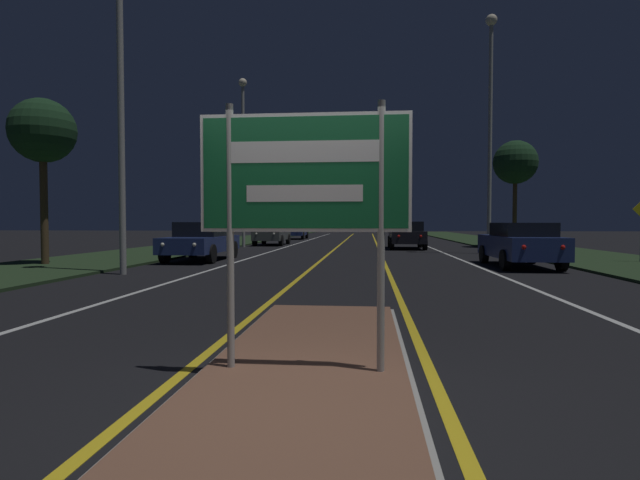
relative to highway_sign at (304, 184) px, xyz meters
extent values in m
plane|color=black|center=(0.00, -0.75, -1.81)|extent=(160.00, 160.00, 0.00)
cube|color=#999993|center=(0.00, 0.00, -1.79)|extent=(2.01, 7.13, 0.05)
cube|color=brown|center=(0.00, 0.00, -1.76)|extent=(1.89, 7.01, 0.10)
cube|color=#23381E|center=(-9.50, 19.25, -1.77)|extent=(5.00, 100.00, 0.08)
cube|color=#23381E|center=(9.50, 19.25, -1.77)|extent=(5.00, 100.00, 0.08)
cube|color=gold|center=(-1.19, 24.25, -1.81)|extent=(0.12, 70.00, 0.01)
cube|color=gold|center=(1.19, 24.25, -1.81)|extent=(0.12, 70.00, 0.01)
cube|color=silver|center=(-4.20, 24.25, -1.81)|extent=(0.12, 70.00, 0.01)
cube|color=silver|center=(4.20, 24.25, -1.81)|extent=(0.12, 70.00, 0.01)
cube|color=silver|center=(-7.20, 24.25, -1.81)|extent=(0.10, 70.00, 0.01)
cube|color=silver|center=(7.20, 24.25, -1.81)|extent=(0.10, 70.00, 0.01)
cylinder|color=#9E9E99|center=(-0.70, 0.00, -0.48)|extent=(0.07, 0.07, 2.46)
cylinder|color=#9E9E99|center=(0.70, 0.00, -0.48)|extent=(0.07, 0.07, 2.46)
cube|color=#146033|center=(0.00, 0.00, 0.10)|extent=(1.95, 0.04, 1.08)
cube|color=white|center=(0.00, -0.02, 0.10)|extent=(1.95, 0.00, 1.08)
cube|color=#146033|center=(0.00, -0.02, 0.10)|extent=(1.89, 0.01, 1.02)
cube|color=white|center=(0.00, -0.02, 0.29)|extent=(1.36, 0.01, 0.20)
cube|color=white|center=(0.00, -0.02, -0.09)|extent=(1.07, 0.01, 0.15)
cylinder|color=#9E9E99|center=(-6.24, 8.79, 3.53)|extent=(0.18, 0.18, 10.69)
cylinder|color=#9E9E99|center=(-6.65, 24.08, 2.89)|extent=(0.18, 0.18, 9.41)
sphere|color=#F9EAC6|center=(-6.65, 24.08, 7.75)|extent=(0.49, 0.49, 0.49)
cylinder|color=#9E9E99|center=(6.18, 19.18, 3.46)|extent=(0.18, 0.18, 10.54)
sphere|color=#F9EAC6|center=(6.18, 19.18, 8.88)|extent=(0.52, 0.52, 0.52)
cube|color=navy|center=(5.55, 12.32, -1.15)|extent=(1.72, 4.45, 0.69)
cube|color=black|center=(5.55, 12.05, -0.58)|extent=(1.51, 2.31, 0.43)
sphere|color=red|center=(5.01, 10.11, -1.06)|extent=(0.14, 0.14, 0.14)
sphere|color=red|center=(6.08, 10.11, -1.06)|extent=(0.14, 0.14, 0.14)
cylinder|color=black|center=(4.73, 13.70, -1.49)|extent=(0.22, 0.64, 0.64)
cylinder|color=black|center=(6.37, 13.70, -1.49)|extent=(0.22, 0.64, 0.64)
cylinder|color=black|center=(4.73, 10.94, -1.49)|extent=(0.22, 0.64, 0.64)
cylinder|color=black|center=(6.37, 10.94, -1.49)|extent=(0.22, 0.64, 0.64)
cube|color=black|center=(2.73, 23.31, -1.15)|extent=(1.80, 4.17, 0.66)
cube|color=black|center=(2.73, 23.06, -0.57)|extent=(1.58, 2.17, 0.51)
sphere|color=red|center=(2.17, 21.25, -1.07)|extent=(0.14, 0.14, 0.14)
sphere|color=red|center=(3.29, 21.25, -1.07)|extent=(0.14, 0.14, 0.14)
cylinder|color=black|center=(1.87, 24.61, -1.48)|extent=(0.22, 0.67, 0.67)
cylinder|color=black|center=(3.59, 24.61, -1.48)|extent=(0.22, 0.67, 0.67)
cylinder|color=black|center=(1.87, 22.02, -1.48)|extent=(0.22, 0.67, 0.67)
cylinder|color=black|center=(3.59, 22.02, -1.48)|extent=(0.22, 0.67, 0.67)
cube|color=navy|center=(-5.77, 14.02, -1.18)|extent=(1.79, 4.65, 0.58)
cube|color=black|center=(-5.77, 14.30, -0.62)|extent=(1.57, 2.42, 0.55)
sphere|color=white|center=(-6.33, 11.72, -1.11)|extent=(0.14, 0.14, 0.14)
sphere|color=white|center=(-5.22, 11.72, -1.11)|extent=(0.14, 0.14, 0.14)
cylinder|color=black|center=(-6.63, 12.58, -1.47)|extent=(0.22, 0.69, 0.69)
cylinder|color=black|center=(-4.92, 12.58, -1.47)|extent=(0.22, 0.69, 0.69)
cylinder|color=black|center=(-6.63, 15.47, -1.47)|extent=(0.22, 0.69, 0.69)
cylinder|color=black|center=(-4.92, 15.47, -1.47)|extent=(0.22, 0.69, 0.69)
cube|color=#4C514C|center=(-5.53, 27.02, -1.13)|extent=(1.72, 4.41, 0.70)
cube|color=black|center=(-5.53, 27.28, -0.52)|extent=(1.52, 2.29, 0.53)
sphere|color=white|center=(-6.06, 24.83, -1.04)|extent=(0.14, 0.14, 0.14)
sphere|color=white|center=(-4.99, 24.83, -1.04)|extent=(0.14, 0.14, 0.14)
cylinder|color=black|center=(-6.35, 25.65, -1.47)|extent=(0.22, 0.68, 0.68)
cylinder|color=black|center=(-4.71, 25.65, -1.47)|extent=(0.22, 0.68, 0.68)
cylinder|color=black|center=(-6.35, 28.39, -1.47)|extent=(0.22, 0.68, 0.68)
cylinder|color=black|center=(-4.71, 28.39, -1.47)|extent=(0.22, 0.68, 0.68)
cube|color=navy|center=(-5.72, 38.36, -1.15)|extent=(1.85, 4.57, 0.65)
cube|color=black|center=(-5.72, 38.63, -0.56)|extent=(1.62, 2.38, 0.53)
sphere|color=white|center=(-6.29, 36.09, -1.07)|extent=(0.14, 0.14, 0.14)
sphere|color=white|center=(-5.15, 36.09, -1.07)|extent=(0.14, 0.14, 0.14)
cylinder|color=black|center=(-6.60, 36.94, -1.47)|extent=(0.22, 0.68, 0.68)
cylinder|color=black|center=(-4.84, 36.94, -1.47)|extent=(0.22, 0.68, 0.68)
cylinder|color=black|center=(-6.60, 39.78, -1.47)|extent=(0.22, 0.68, 0.68)
cylinder|color=black|center=(-4.84, 39.78, -1.47)|extent=(0.22, 0.68, 0.68)
cylinder|color=#4C3823|center=(-10.07, 11.00, 0.23)|extent=(0.24, 0.24, 3.92)
sphere|color=#19381E|center=(-10.07, 11.00, 2.66)|extent=(2.09, 2.09, 2.09)
cylinder|color=#4C3823|center=(8.98, 24.98, 0.39)|extent=(0.24, 0.24, 4.25)
sphere|color=#19381E|center=(8.98, 24.98, 3.08)|extent=(2.48, 2.48, 2.48)
camera|label=1|loc=(0.58, -4.55, -0.35)|focal=28.00mm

